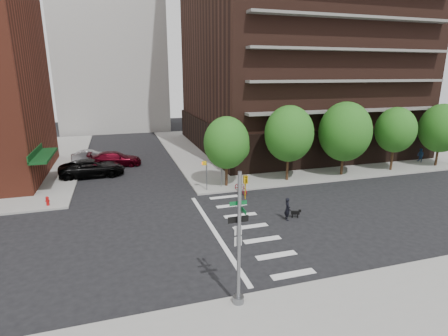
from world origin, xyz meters
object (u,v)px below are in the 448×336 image
at_px(parked_car_black, 92,168).
at_px(parked_car_silver, 90,156).
at_px(scooter, 241,188).
at_px(pedestrian_far, 421,155).
at_px(traffic_signal, 240,250).
at_px(parked_car_maroon, 115,159).
at_px(dog_walker, 287,209).
at_px(fire_hydrant, 47,200).

bearing_deg(parked_car_black, parked_car_silver, 1.70).
height_order(parked_car_black, scooter, parked_car_black).
bearing_deg(pedestrian_far, traffic_signal, -58.84).
bearing_deg(traffic_signal, parked_car_maroon, 100.70).
distance_m(traffic_signal, scooter, 15.06).
distance_m(parked_car_maroon, pedestrian_far, 34.32).
distance_m(parked_car_black, pedestrian_far, 35.73).
xyz_separation_m(parked_car_maroon, parked_car_silver, (-2.70, 2.80, -0.13)).
xyz_separation_m(parked_car_black, dog_walker, (13.52, -15.31, -0.05)).
bearing_deg(traffic_signal, pedestrian_far, 32.30).
xyz_separation_m(parked_car_black, scooter, (12.32, -9.12, -0.36)).
distance_m(fire_hydrant, parked_car_silver, 14.31).
xyz_separation_m(fire_hydrant, parked_car_silver, (2.30, 14.12, 0.14)).
relative_size(parked_car_black, dog_walker, 3.84).
relative_size(fire_hydrant, parked_car_silver, 0.18).
bearing_deg(dog_walker, fire_hydrant, 72.00).
bearing_deg(parked_car_maroon, fire_hydrant, 159.46).
distance_m(fire_hydrant, scooter, 15.21).
bearing_deg(parked_car_black, pedestrian_far, -101.73).
xyz_separation_m(scooter, dog_walker, (1.20, -6.18, 0.30)).
relative_size(fire_hydrant, dog_walker, 0.45).
bearing_deg(parked_car_black, scooter, -129.68).
bearing_deg(fire_hydrant, parked_car_black, 70.08).
height_order(parked_car_silver, dog_walker, dog_walker).
distance_m(fire_hydrant, pedestrian_far, 38.25).
height_order(scooter, pedestrian_far, pedestrian_far).
distance_m(parked_car_silver, dog_walker, 25.77).
relative_size(parked_car_silver, scooter, 2.19).
xyz_separation_m(parked_car_maroon, pedestrian_far, (33.16, -8.83, 0.11)).
bearing_deg(parked_car_silver, parked_car_maroon, -141.73).
bearing_deg(pedestrian_far, parked_car_black, -99.73).
relative_size(parked_car_maroon, scooter, 2.94).
bearing_deg(dog_walker, traffic_signal, 147.60).
bearing_deg(dog_walker, parked_car_black, 48.03).
bearing_deg(traffic_signal, parked_car_silver, 104.72).
bearing_deg(parked_car_silver, fire_hydrant, 165.08).
distance_m(traffic_signal, parked_car_silver, 30.48).
height_order(traffic_signal, parked_car_black, traffic_signal).
relative_size(parked_car_black, pedestrian_far, 3.99).
height_order(parked_car_silver, pedestrian_far, pedestrian_far).
height_order(fire_hydrant, dog_walker, dog_walker).
relative_size(traffic_signal, pedestrian_far, 3.87).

